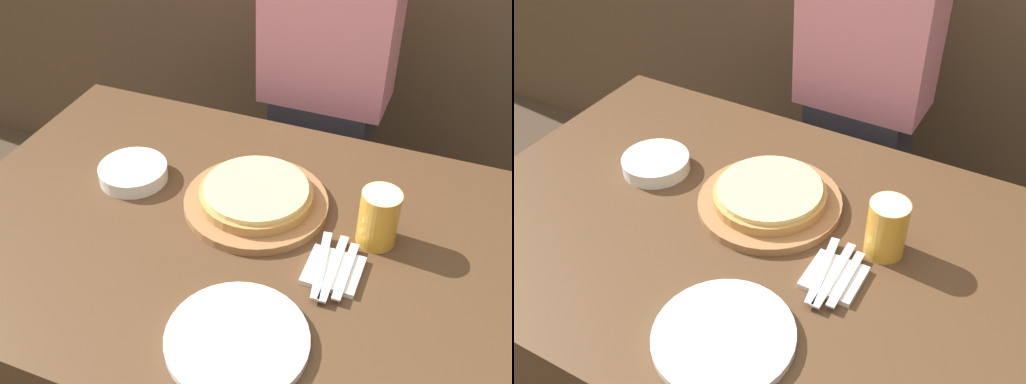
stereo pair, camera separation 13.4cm
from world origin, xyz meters
The scene contains 10 objects.
dining_table centered at (0.00, 0.00, 0.36)m, with size 1.38×0.90×0.73m.
pizza_on_board centered at (-0.03, 0.10, 0.75)m, with size 0.33×0.33×0.06m.
beer_glass centered at (0.25, 0.09, 0.80)m, with size 0.08×0.08×0.13m.
dinner_plate centered at (0.08, -0.26, 0.74)m, with size 0.26×0.26×0.02m.
side_bowl centered at (-0.34, 0.09, 0.75)m, with size 0.16×0.16×0.04m.
napkin_stack centered at (0.19, -0.04, 0.73)m, with size 0.11×0.11×0.01m.
fork centered at (0.16, -0.04, 0.74)m, with size 0.05×0.19×0.00m.
dinner_knife centered at (0.19, -0.04, 0.74)m, with size 0.02×0.19×0.00m.
spoon centered at (0.21, -0.04, 0.74)m, with size 0.02×0.16×0.00m.
diner_person centered at (-0.03, 0.67, 0.64)m, with size 0.37×0.20×1.31m.
Camera 1 is at (0.35, -0.87, 1.61)m, focal length 42.00 mm.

